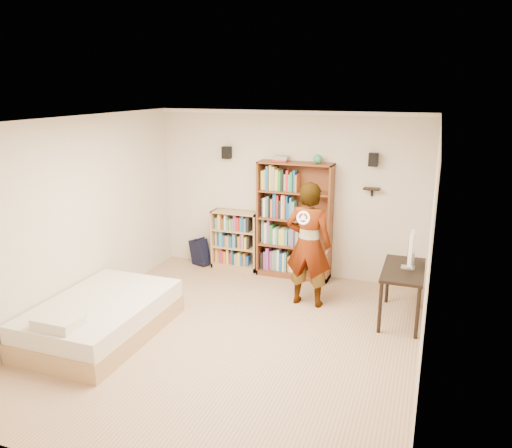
{
  "coord_description": "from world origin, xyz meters",
  "views": [
    {
      "loc": [
        2.22,
        -5.25,
        3.08
      ],
      "look_at": [
        0.12,
        0.6,
        1.35
      ],
      "focal_mm": 35.0,
      "sensor_mm": 36.0,
      "label": 1
    }
  ],
  "objects": [
    {
      "name": "computer_desk",
      "position": [
        1.96,
        1.27,
        0.36
      ],
      "size": [
        0.54,
        1.07,
        0.73
      ],
      "primitive_type": null,
      "color": "black",
      "rests_on": "ground"
    },
    {
      "name": "speaker_left",
      "position": [
        -1.05,
        2.4,
        2.0
      ],
      "size": [
        0.14,
        0.12,
        0.2
      ],
      "primitive_type": "cube",
      "color": "black",
      "rests_on": "room_shell"
    },
    {
      "name": "crown_molding",
      "position": [
        0.0,
        0.0,
        2.67
      ],
      "size": [
        4.5,
        5.0,
        0.06
      ],
      "color": "white",
      "rests_on": "room_shell"
    },
    {
      "name": "wall_shelf",
      "position": [
        1.35,
        2.41,
        1.55
      ],
      "size": [
        0.25,
        0.16,
        0.02
      ],
      "primitive_type": "cube",
      "color": "black",
      "rests_on": "room_shell"
    },
    {
      "name": "daybed",
      "position": [
        -1.58,
        -0.47,
        0.29
      ],
      "size": [
        1.29,
        1.99,
        0.59
      ],
      "primitive_type": null,
      "color": "beige",
      "rests_on": "ground"
    },
    {
      "name": "tall_bookshelf",
      "position": [
        0.16,
        2.32,
        0.96
      ],
      "size": [
        1.21,
        0.35,
        1.91
      ],
      "primitive_type": null,
      "color": "brown",
      "rests_on": "ground"
    },
    {
      "name": "wii_wheel",
      "position": [
        0.64,
        0.99,
        1.38
      ],
      "size": [
        0.19,
        0.07,
        0.19
      ],
      "primitive_type": "torus",
      "rotation": [
        1.36,
        0.0,
        0.0
      ],
      "color": "white",
      "rests_on": "person"
    },
    {
      "name": "speaker_right",
      "position": [
        1.35,
        2.4,
        2.0
      ],
      "size": [
        0.14,
        0.12,
        0.2
      ],
      "primitive_type": "cube",
      "color": "black",
      "rests_on": "room_shell"
    },
    {
      "name": "navy_bag",
      "position": [
        -1.56,
        2.3,
        0.24
      ],
      "size": [
        0.41,
        0.34,
        0.47
      ],
      "primitive_type": null,
      "rotation": [
        0.0,
        0.0,
        -0.38
      ],
      "color": "black",
      "rests_on": "ground"
    },
    {
      "name": "ground",
      "position": [
        0.0,
        0.0,
        0.0
      ],
      "size": [
        4.5,
        5.0,
        0.01
      ],
      "primitive_type": "cube",
      "color": "tan",
      "rests_on": "ground"
    },
    {
      "name": "room_shell",
      "position": [
        0.0,
        0.0,
        1.76
      ],
      "size": [
        4.52,
        5.02,
        2.71
      ],
      "color": "beige",
      "rests_on": "ground"
    },
    {
      "name": "imac",
      "position": [
        2.01,
        1.31,
        0.97
      ],
      "size": [
        0.17,
        0.49,
        0.48
      ],
      "primitive_type": null,
      "rotation": [
        0.0,
        0.0,
        0.15
      ],
      "color": "white",
      "rests_on": "computer_desk"
    },
    {
      "name": "low_bookshelf",
      "position": [
        -0.89,
        2.35,
        0.51
      ],
      "size": [
        0.81,
        0.3,
        1.01
      ],
      "primitive_type": null,
      "color": "tan",
      "rests_on": "ground"
    },
    {
      "name": "person",
      "position": [
        0.64,
        1.33,
        0.9
      ],
      "size": [
        0.67,
        0.45,
        1.81
      ],
      "primitive_type": "imported",
      "rotation": [
        0.0,
        0.0,
        3.11
      ],
      "color": "black",
      "rests_on": "ground"
    }
  ]
}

